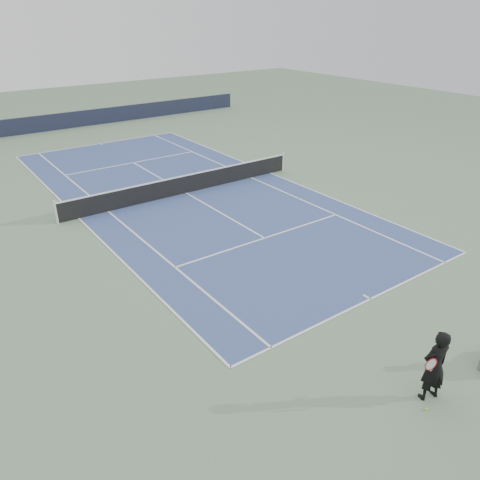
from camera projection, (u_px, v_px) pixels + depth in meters
ground at (186, 193)px, 23.67m from camera, size 80.00×80.00×0.00m
court_surface at (186, 193)px, 23.67m from camera, size 10.97×23.77×0.01m
tennis_net at (186, 184)px, 23.45m from camera, size 12.90×0.10×1.07m
windscreen_far at (71, 120)px, 36.42m from camera, size 30.00×0.25×1.20m
tennis_player at (435, 366)px, 10.84m from camera, size 0.87×0.68×1.92m
tennis_ball at (426, 409)px, 10.87m from camera, size 0.06×0.06×0.06m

